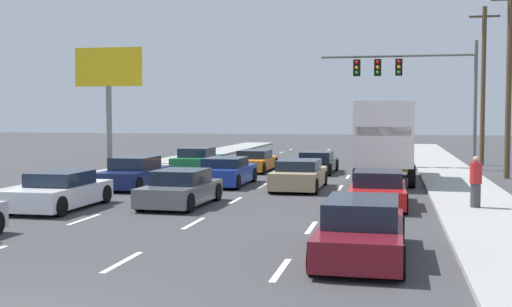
{
  "coord_description": "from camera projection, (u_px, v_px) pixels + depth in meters",
  "views": [
    {
      "loc": [
        5.57,
        -8.05,
        3.12
      ],
      "look_at": [
        -0.35,
        19.93,
        1.4
      ],
      "focal_mm": 45.46,
      "sensor_mm": 36.0,
      "label": 1
    }
  ],
  "objects": [
    {
      "name": "car_black",
      "position": [
        317.0,
        163.0,
        34.63
      ],
      "size": [
        2.01,
        4.34,
        1.15
      ],
      "color": "black",
      "rests_on": "ground_plane"
    },
    {
      "name": "roadside_billboard",
      "position": [
        109.0,
        80.0,
        40.7
      ],
      "size": [
        4.44,
        0.36,
        7.33
      ],
      "color": "slate",
      "rests_on": "ground_plane"
    },
    {
      "name": "traffic_signal_mast",
      "position": [
        404.0,
        75.0,
        37.33
      ],
      "size": [
        8.83,
        0.69,
        7.3
      ],
      "color": "#595B56",
      "rests_on": "ground_plane"
    },
    {
      "name": "utility_pole_mid",
      "position": [
        509.0,
        80.0,
        31.44
      ],
      "size": [
        1.8,
        0.28,
        9.29
      ],
      "color": "brown",
      "rests_on": "ground_plane"
    },
    {
      "name": "sidewalk_right",
      "position": [
        462.0,
        188.0,
        26.98
      ],
      "size": [
        2.97,
        80.0,
        0.14
      ],
      "primitive_type": "cube",
      "color": "#9E9E99",
      "rests_on": "ground_plane"
    },
    {
      "name": "car_maroon",
      "position": [
        362.0,
        230.0,
        14.14
      ],
      "size": [
        1.9,
        4.71,
        1.29
      ],
      "color": "maroon",
      "rests_on": "ground_plane"
    },
    {
      "name": "car_navy",
      "position": [
        135.0,
        174.0,
        27.66
      ],
      "size": [
        1.91,
        4.57,
        1.32
      ],
      "color": "#141E4C",
      "rests_on": "ground_plane"
    },
    {
      "name": "car_red",
      "position": [
        378.0,
        190.0,
        22.13
      ],
      "size": [
        1.93,
        4.56,
        1.21
      ],
      "color": "red",
      "rests_on": "ground_plane"
    },
    {
      "name": "car_tan",
      "position": [
        299.0,
        175.0,
        27.04
      ],
      "size": [
        1.98,
        4.44,
        1.25
      ],
      "color": "tan",
      "rests_on": "ground_plane"
    },
    {
      "name": "car_gray",
      "position": [
        180.0,
        189.0,
        22.19
      ],
      "size": [
        2.01,
        4.15,
        1.24
      ],
      "color": "slate",
      "rests_on": "ground_plane"
    },
    {
      "name": "utility_pole_far",
      "position": [
        483.0,
        84.0,
        39.66
      ],
      "size": [
        1.8,
        0.28,
        9.7
      ],
      "color": "brown",
      "rests_on": "ground_plane"
    },
    {
      "name": "car_white",
      "position": [
        61.0,
        192.0,
        21.44
      ],
      "size": [
        1.91,
        4.28,
        1.24
      ],
      "color": "white",
      "rests_on": "ground_plane"
    },
    {
      "name": "lane_markings",
      "position": [
        273.0,
        180.0,
        30.8
      ],
      "size": [
        6.94,
        57.0,
        0.01
      ],
      "color": "silver",
      "rests_on": "ground_plane"
    },
    {
      "name": "sidewalk_left",
      "position": [
        88.0,
        180.0,
        30.46
      ],
      "size": [
        2.97,
        80.0,
        0.14
      ],
      "primitive_type": "cube",
      "color": "#9E9E99",
      "rests_on": "ground_plane"
    },
    {
      "name": "car_blue",
      "position": [
        226.0,
        172.0,
        28.61
      ],
      "size": [
        1.95,
        4.39,
        1.24
      ],
      "color": "#1E389E",
      "rests_on": "ground_plane"
    },
    {
      "name": "ground_plane",
      "position": [
        283.0,
        175.0,
        33.61
      ],
      "size": [
        140.0,
        140.0,
        0.0
      ],
      "primitive_type": "plane",
      "color": "#3D3D3F"
    },
    {
      "name": "box_truck",
      "position": [
        386.0,
        137.0,
        29.66
      ],
      "size": [
        2.72,
        8.1,
        3.68
      ],
      "color": "white",
      "rests_on": "ground_plane"
    },
    {
      "name": "car_orange",
      "position": [
        255.0,
        161.0,
        35.67
      ],
      "size": [
        1.93,
        4.52,
        1.17
      ],
      "color": "orange",
      "rests_on": "ground_plane"
    },
    {
      "name": "pedestrian_near_corner",
      "position": [
        476.0,
        182.0,
        20.79
      ],
      "size": [
        0.38,
        0.38,
        1.65
      ],
      "color": "#3F3F42",
      "rests_on": "sidewalk_right"
    },
    {
      "name": "car_green",
      "position": [
        198.0,
        160.0,
        35.62
      ],
      "size": [
        1.89,
        4.53,
        1.31
      ],
      "color": "#196B38",
      "rests_on": "ground_plane"
    }
  ]
}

